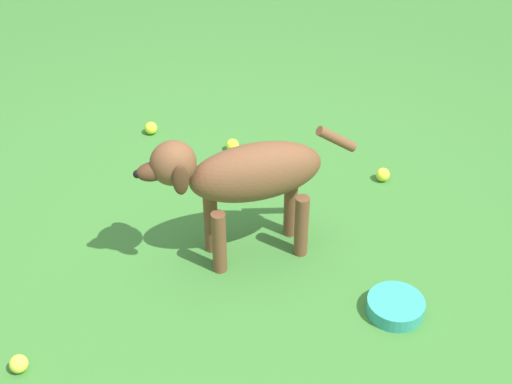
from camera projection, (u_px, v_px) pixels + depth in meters
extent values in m
plane|color=#38722D|center=(226.00, 256.00, 2.98)|extent=(14.00, 14.00, 0.00)
ellipsoid|color=brown|center=(256.00, 172.00, 2.77)|extent=(0.49, 0.55, 0.24)
cylinder|color=brown|center=(219.00, 242.00, 2.83)|extent=(0.06, 0.06, 0.29)
cylinder|color=brown|center=(211.00, 222.00, 2.93)|extent=(0.06, 0.06, 0.29)
cylinder|color=brown|center=(301.00, 226.00, 2.91)|extent=(0.06, 0.06, 0.29)
cylinder|color=brown|center=(291.00, 207.00, 3.02)|extent=(0.06, 0.06, 0.29)
ellipsoid|color=brown|center=(173.00, 163.00, 2.63)|extent=(0.23, 0.24, 0.18)
ellipsoid|color=#472B19|center=(153.00, 172.00, 2.62)|extent=(0.14, 0.15, 0.07)
sphere|color=black|center=(137.00, 174.00, 2.61)|extent=(0.03, 0.03, 0.03)
ellipsoid|color=#472B19|center=(181.00, 180.00, 2.58)|extent=(0.06, 0.07, 0.13)
ellipsoid|color=#472B19|center=(171.00, 156.00, 2.71)|extent=(0.06, 0.07, 0.13)
cylinder|color=brown|center=(336.00, 139.00, 2.79)|extent=(0.14, 0.16, 0.14)
sphere|color=#C7DC2F|center=(151.00, 128.00, 3.74)|extent=(0.07, 0.07, 0.07)
sphere|color=#D1DB3E|center=(19.00, 364.00, 2.48)|extent=(0.07, 0.07, 0.07)
sphere|color=#CFDD32|center=(383.00, 175.00, 3.40)|extent=(0.07, 0.07, 0.07)
sphere|color=#D1DF2C|center=(233.00, 145.00, 3.60)|extent=(0.07, 0.07, 0.07)
cylinder|color=teal|center=(395.00, 306.00, 2.71)|extent=(0.22, 0.22, 0.06)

